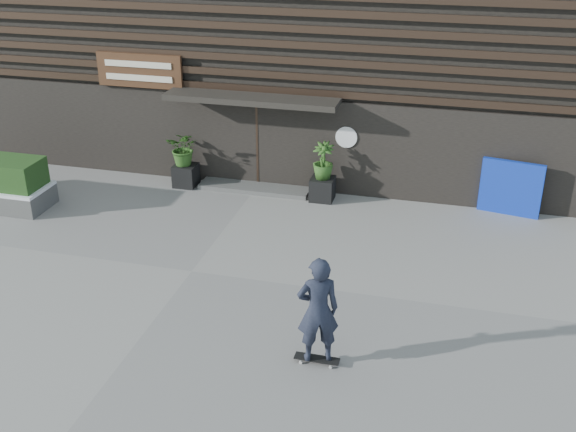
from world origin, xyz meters
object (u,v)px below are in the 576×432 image
(planter_pot_left, at_px, (186,175))
(planter_pot_right, at_px, (322,189))
(skateboarder, at_px, (318,310))
(blue_tarp, at_px, (511,188))

(planter_pot_left, xyz_separation_m, planter_pot_right, (3.80, 0.00, 0.00))
(planter_pot_left, bearing_deg, planter_pot_right, 0.00)
(skateboarder, bearing_deg, planter_pot_right, 101.26)
(planter_pot_right, bearing_deg, skateboarder, -78.74)
(planter_pot_right, distance_m, blue_tarp, 4.69)
(skateboarder, bearing_deg, planter_pot_left, 127.13)
(planter_pot_right, distance_m, skateboarder, 6.99)
(planter_pot_right, relative_size, skateboarder, 0.30)
(planter_pot_right, height_order, skateboarder, skateboarder)
(planter_pot_left, distance_m, blue_tarp, 8.48)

